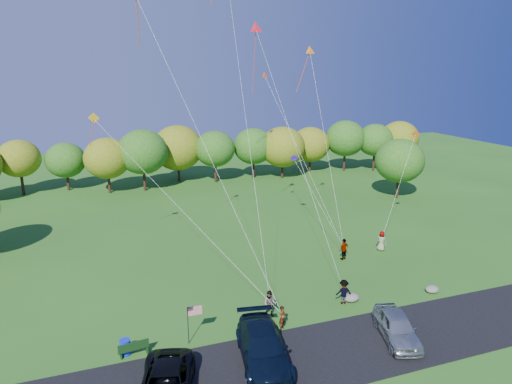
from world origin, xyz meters
TOP-DOWN VIEW (x-y plane):
  - ground at (0.00, 0.00)m, footprint 140.00×140.00m
  - asphalt_lane at (0.00, -4.00)m, footprint 44.00×6.00m
  - treeline at (0.06, 36.45)m, footprint 76.74×28.26m
  - minivan_navy at (-3.40, -3.53)m, footprint 3.50×6.49m
  - minivan_silver at (4.90, -4.14)m, footprint 3.10×5.00m
  - flyer_a at (-1.10, -0.80)m, footprint 0.67×0.68m
  - flyer_b at (-1.26, 0.94)m, footprint 1.10×1.05m
  - flyer_c at (4.12, 0.79)m, footprint 1.23×0.83m
  - flyer_d at (7.98, 7.40)m, footprint 1.19×0.80m
  - flyer_e at (12.12, 8.02)m, footprint 1.00×1.04m
  - park_bench at (-10.09, -0.57)m, footprint 1.73×0.54m
  - trash_barrel at (-10.52, -0.21)m, footprint 0.61×0.61m
  - flag_assembly at (-6.66, -0.36)m, footprint 0.89×0.58m
  - boulder_near at (4.80, 0.85)m, footprint 1.16×0.91m
  - boulder_far at (11.01, 0.01)m, footprint 1.01×0.84m
  - kites_aloft at (1.66, 13.71)m, footprint 28.15×9.22m

SIDE VIEW (x-z plane):
  - ground at x=0.00m, z-range 0.00..0.00m
  - asphalt_lane at x=0.00m, z-range 0.00..0.06m
  - boulder_far at x=11.01m, z-range 0.00..0.53m
  - boulder_near at x=4.80m, z-range 0.00..0.58m
  - trash_barrel at x=-10.52m, z-range 0.00..0.92m
  - park_bench at x=-10.09m, z-range 0.03..0.99m
  - flyer_a at x=-1.10m, z-range 0.00..1.59m
  - minivan_silver at x=4.90m, z-range 0.06..1.65m
  - flyer_c at x=4.12m, z-range 0.00..1.76m
  - flyer_b at x=-1.26m, z-range 0.00..1.78m
  - flyer_e at x=12.12m, z-range 0.00..1.80m
  - flyer_d at x=7.98m, z-range 0.00..1.87m
  - minivan_navy at x=-3.40m, z-range 0.06..1.85m
  - flag_assembly at x=-6.66m, z-range 0.59..3.00m
  - treeline at x=0.06m, z-range 0.61..9.07m
  - kites_aloft at x=1.66m, z-range 8.76..28.34m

